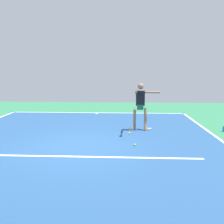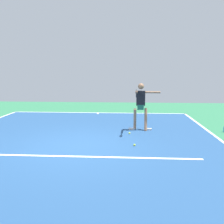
{
  "view_description": "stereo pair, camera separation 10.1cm",
  "coord_description": "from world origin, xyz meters",
  "px_view_note": "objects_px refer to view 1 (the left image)",
  "views": [
    {
      "loc": [
        -1.45,
        6.99,
        2.33
      ],
      "look_at": [
        -1.06,
        -1.06,
        0.9
      ],
      "focal_mm": 37.44,
      "sensor_mm": 36.0,
      "label": 1
    },
    {
      "loc": [
        -1.55,
        6.99,
        2.33
      ],
      "look_at": [
        -1.06,
        -1.06,
        0.9
      ],
      "focal_mm": 37.44,
      "sensor_mm": 36.0,
      "label": 2
    }
  ],
  "objects_px": {
    "tennis_ball_centre_court": "(135,145)",
    "tennis_ball_by_sideline": "(129,133)",
    "tennis_player": "(140,103)",
    "water_bottle": "(224,129)"
  },
  "relations": [
    {
      "from": "tennis_ball_centre_court",
      "to": "tennis_ball_by_sideline",
      "type": "bearing_deg",
      "value": -84.32
    },
    {
      "from": "tennis_player",
      "to": "water_bottle",
      "type": "relative_size",
      "value": 8.49
    },
    {
      "from": "tennis_ball_centre_court",
      "to": "water_bottle",
      "type": "bearing_deg",
      "value": -151.51
    },
    {
      "from": "tennis_ball_by_sideline",
      "to": "water_bottle",
      "type": "xyz_separation_m",
      "value": [
        -3.65,
        -0.51,
        0.08
      ]
    },
    {
      "from": "tennis_player",
      "to": "water_bottle",
      "type": "xyz_separation_m",
      "value": [
        -3.21,
        0.11,
        -0.97
      ]
    },
    {
      "from": "water_bottle",
      "to": "tennis_ball_by_sideline",
      "type": "bearing_deg",
      "value": 7.95
    },
    {
      "from": "tennis_ball_centre_court",
      "to": "water_bottle",
      "type": "xyz_separation_m",
      "value": [
        -3.51,
        -1.9,
        0.08
      ]
    },
    {
      "from": "tennis_player",
      "to": "tennis_ball_centre_court",
      "type": "xyz_separation_m",
      "value": [
        0.3,
        2.02,
        -1.05
      ]
    },
    {
      "from": "tennis_player",
      "to": "tennis_ball_by_sideline",
      "type": "relative_size",
      "value": 28.29
    },
    {
      "from": "tennis_ball_by_sideline",
      "to": "tennis_ball_centre_court",
      "type": "relative_size",
      "value": 1.0
    }
  ]
}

